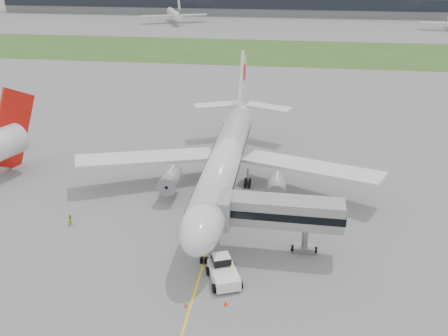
# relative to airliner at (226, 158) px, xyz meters

# --- Properties ---
(ground) EXTENTS (600.00, 600.00, 0.00)m
(ground) POSITION_rel_airliner_xyz_m (0.00, -4.87, -5.66)
(ground) COLOR slate
(ground) RESTS_ON ground
(apron_markings) EXTENTS (70.00, 70.00, 0.04)m
(apron_markings) POSITION_rel_airliner_xyz_m (0.00, -9.87, -5.66)
(apron_markings) COLOR yellow
(apron_markings) RESTS_ON ground
(grass_strip) EXTENTS (600.00, 50.00, 0.02)m
(grass_strip) POSITION_rel_airliner_xyz_m (0.00, 115.13, -5.65)
(grass_strip) COLOR #2F4E1D
(grass_strip) RESTS_ON ground
(terminal_building) EXTENTS (320.00, 22.30, 14.00)m
(terminal_building) POSITION_rel_airliner_xyz_m (0.00, 225.00, 1.34)
(terminal_building) COLOR slate
(terminal_building) RESTS_ON ground
(control_tower) EXTENTS (12.00, 12.00, 56.00)m
(control_tower) POSITION_rel_airliner_xyz_m (-90.00, 227.13, -5.66)
(control_tower) COLOR slate
(control_tower) RESTS_ON ground
(airliner) EXTENTS (48.13, 53.95, 17.88)m
(airliner) POSITION_rel_airliner_xyz_m (0.00, 0.00, 0.00)
(airliner) COLOR silver
(airliner) RESTS_ON ground
(pushback_tug) EXTENTS (4.80, 5.72, 2.57)m
(pushback_tug) POSITION_rel_airliner_xyz_m (2.80, -22.73, -4.48)
(pushback_tug) COLOR white
(pushback_tug) RESTS_ON ground
(jet_bridge) EXTENTS (16.64, 4.74, 7.68)m
(jet_bridge) POSITION_rel_airliner_xyz_m (7.75, -16.22, 0.02)
(jet_bridge) COLOR #969799
(jet_bridge) RESTS_ON ground
(safety_cone_left) EXTENTS (0.38, 0.38, 0.52)m
(safety_cone_left) POSITION_rel_airliner_xyz_m (-0.50, -28.10, -5.40)
(safety_cone_left) COLOR #FF450D
(safety_cone_left) RESTS_ON ground
(safety_cone_right) EXTENTS (0.45, 0.45, 0.62)m
(safety_cone_right) POSITION_rel_airliner_xyz_m (3.72, -27.23, -5.35)
(safety_cone_right) COLOR #FF450D
(safety_cone_right) RESTS_ON ground
(ground_crew_near) EXTENTS (0.78, 0.74, 1.80)m
(ground_crew_near) POSITION_rel_airliner_xyz_m (3.65, -22.40, -4.76)
(ground_crew_near) COLOR #E3F929
(ground_crew_near) RESTS_ON ground
(ground_crew_far) EXTENTS (0.88, 0.97, 1.62)m
(ground_crew_far) POSITION_rel_airliner_xyz_m (-19.78, -13.46, -4.85)
(ground_crew_far) COLOR #8FC520
(ground_crew_far) RESTS_ON ground
(distant_aircraft_left) EXTENTS (41.42, 39.31, 12.57)m
(distant_aircraft_left) POSITION_rel_airliner_xyz_m (-51.69, 184.21, -5.66)
(distant_aircraft_left) COLOR silver
(distant_aircraft_left) RESTS_ON ground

